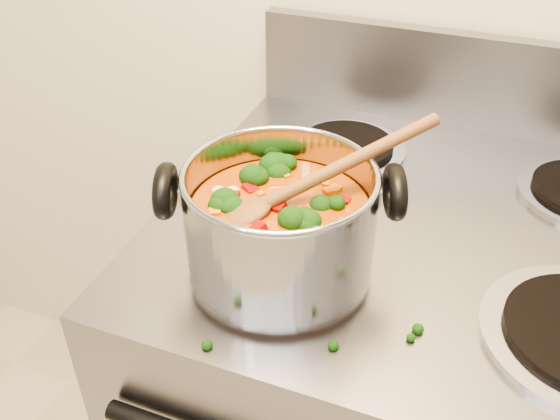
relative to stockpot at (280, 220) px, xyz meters
The scene contains 3 objects.
stockpot is the anchor object (origin of this frame).
wooden_spoon 0.04m from the stockpot, 42.68° to the left, with size 0.23×0.21×0.11m.
cooktop_crumbs 0.08m from the stockpot, 17.63° to the right, with size 0.34×0.26×0.01m.
Camera 1 is at (0.04, 0.45, 1.43)m, focal length 40.00 mm.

